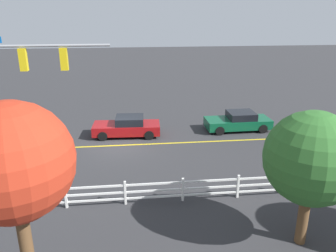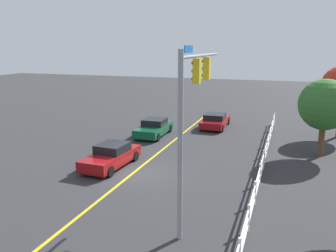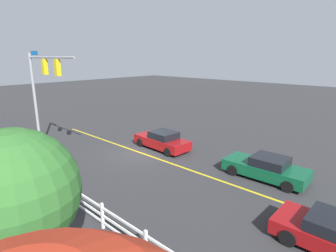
# 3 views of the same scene
# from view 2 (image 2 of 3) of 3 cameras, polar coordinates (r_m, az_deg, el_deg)

# --- Properties ---
(ground_plane) EXTENTS (120.00, 120.00, 0.00)m
(ground_plane) POSITION_cam_2_polar(r_m,az_deg,el_deg) (21.16, -5.38, -7.32)
(ground_plane) COLOR #2D2D30
(lane_center_stripe) EXTENTS (28.00, 0.16, 0.01)m
(lane_center_stripe) POSITION_cam_2_polar(r_m,az_deg,el_deg) (24.67, -1.56, -4.32)
(lane_center_stripe) COLOR gold
(lane_center_stripe) RESTS_ON ground_plane
(signal_assembly) EXTENTS (6.21, 0.38, 7.24)m
(signal_assembly) POSITION_cam_2_polar(r_m,az_deg,el_deg) (14.15, 3.83, 3.77)
(signal_assembly) COLOR gray
(signal_assembly) RESTS_ON ground_plane
(car_0) EXTENTS (4.71, 2.06, 1.27)m
(car_0) POSITION_cam_2_polar(r_m,az_deg,el_deg) (32.47, 7.52, 0.86)
(car_0) COLOR maroon
(car_0) RESTS_ON ground_plane
(car_1) EXTENTS (4.65, 2.11, 1.39)m
(car_1) POSITION_cam_2_polar(r_m,az_deg,el_deg) (22.10, -9.03, -4.73)
(car_1) COLOR maroon
(car_1) RESTS_ON ground_plane
(car_2) EXTENTS (4.68, 2.08, 1.36)m
(car_2) POSITION_cam_2_polar(r_m,az_deg,el_deg) (29.28, -2.25, -0.27)
(car_2) COLOR #0C4C2D
(car_2) RESTS_ON ground_plane
(white_rail_fence) EXTENTS (26.10, 0.10, 1.15)m
(white_rail_fence) POSITION_cam_2_polar(r_m,az_deg,el_deg) (22.14, 14.99, -5.16)
(white_rail_fence) COLOR white
(white_rail_fence) RESTS_ON ground_plane
(tree_1) EXTENTS (3.36, 3.36, 5.15)m
(tree_1) POSITION_cam_2_polar(r_m,az_deg,el_deg) (25.43, 23.69, 3.10)
(tree_1) COLOR brown
(tree_1) RESTS_ON ground_plane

